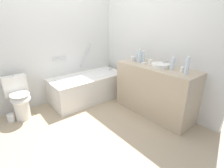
% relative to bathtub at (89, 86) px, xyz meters
% --- Properties ---
extents(ground_plane, '(3.71, 3.71, 0.00)m').
position_rel_bathtub_xyz_m(ground_plane, '(-0.49, -0.87, -0.28)').
color(ground_plane, tan).
extents(wall_back_tiled, '(3.11, 0.10, 2.36)m').
position_rel_bathtub_xyz_m(wall_back_tiled, '(-0.49, 0.42, 0.90)').
color(wall_back_tiled, silver).
rests_on(wall_back_tiled, ground_plane).
extents(wall_right_mirror, '(0.10, 2.88, 2.36)m').
position_rel_bathtub_xyz_m(wall_right_mirror, '(0.92, -0.87, 0.90)').
color(wall_right_mirror, silver).
rests_on(wall_right_mirror, ground_plane).
extents(bathtub, '(1.59, 0.74, 1.14)m').
position_rel_bathtub_xyz_m(bathtub, '(0.00, 0.00, 0.00)').
color(bathtub, white).
rests_on(bathtub, ground_plane).
extents(toilet, '(0.37, 0.50, 0.75)m').
position_rel_bathtub_xyz_m(toilet, '(-1.32, 0.08, 0.10)').
color(toilet, white).
rests_on(toilet, ground_plane).
extents(vanity_counter, '(0.53, 1.43, 0.88)m').
position_rel_bathtub_xyz_m(vanity_counter, '(0.60, -1.26, 0.16)').
color(vanity_counter, tan).
rests_on(vanity_counter, ground_plane).
extents(sink_basin, '(0.30, 0.30, 0.06)m').
position_rel_bathtub_xyz_m(sink_basin, '(0.59, -1.34, 0.64)').
color(sink_basin, white).
rests_on(sink_basin, vanity_counter).
extents(sink_faucet, '(0.13, 0.15, 0.08)m').
position_rel_bathtub_xyz_m(sink_faucet, '(0.77, -1.34, 0.64)').
color(sink_faucet, silver).
rests_on(sink_faucet, vanity_counter).
extents(water_bottle_0, '(0.06, 0.06, 0.21)m').
position_rel_bathtub_xyz_m(water_bottle_0, '(0.61, -1.54, 0.70)').
color(water_bottle_0, silver).
rests_on(water_bottle_0, vanity_counter).
extents(water_bottle_1, '(0.06, 0.06, 0.21)m').
position_rel_bathtub_xyz_m(water_bottle_1, '(0.64, -0.77, 0.70)').
color(water_bottle_1, silver).
rests_on(water_bottle_1, vanity_counter).
extents(water_bottle_2, '(0.06, 0.06, 0.26)m').
position_rel_bathtub_xyz_m(water_bottle_2, '(0.56, -1.80, 0.73)').
color(water_bottle_2, silver).
rests_on(water_bottle_2, vanity_counter).
extents(water_bottle_3, '(0.07, 0.07, 0.22)m').
position_rel_bathtub_xyz_m(water_bottle_3, '(0.64, -0.92, 0.71)').
color(water_bottle_3, silver).
rests_on(water_bottle_3, vanity_counter).
extents(water_bottle_4, '(0.06, 0.06, 0.25)m').
position_rel_bathtub_xyz_m(water_bottle_4, '(0.57, -0.89, 0.72)').
color(water_bottle_4, silver).
rests_on(water_bottle_4, vanity_counter).
extents(drinking_glass_0, '(0.06, 0.06, 0.08)m').
position_rel_bathtub_xyz_m(drinking_glass_0, '(0.61, -1.71, 0.64)').
color(drinking_glass_0, white).
rests_on(drinking_glass_0, vanity_counter).
extents(drinking_glass_1, '(0.07, 0.07, 0.09)m').
position_rel_bathtub_xyz_m(drinking_glass_1, '(0.59, -1.13, 0.65)').
color(drinking_glass_1, white).
rests_on(drinking_glass_1, vanity_counter).
extents(drinking_glass_2, '(0.08, 0.08, 0.09)m').
position_rel_bathtub_xyz_m(drinking_glass_2, '(0.57, -0.73, 0.65)').
color(drinking_glass_2, white).
rests_on(drinking_glass_2, vanity_counter).
extents(soap_dish, '(0.09, 0.06, 0.02)m').
position_rel_bathtub_xyz_m(soap_dish, '(0.58, -1.00, 0.61)').
color(soap_dish, white).
rests_on(soap_dish, vanity_counter).
extents(toilet_paper_roll, '(0.11, 0.11, 0.14)m').
position_rel_bathtub_xyz_m(toilet_paper_roll, '(-1.51, 0.07, -0.21)').
color(toilet_paper_roll, white).
rests_on(toilet_paper_roll, ground_plane).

